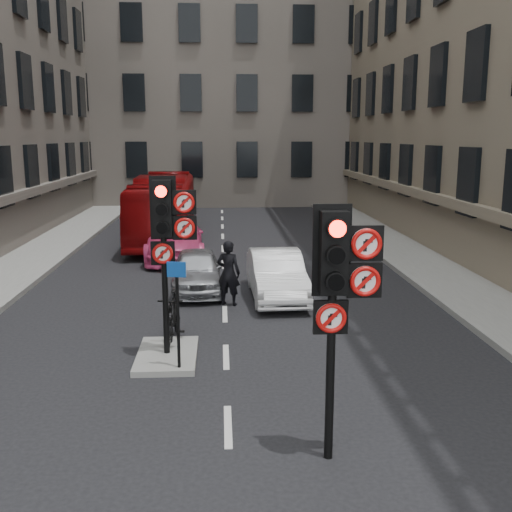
{
  "coord_description": "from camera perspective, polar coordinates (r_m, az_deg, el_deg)",
  "views": [
    {
      "loc": [
        -0.07,
        -6.64,
        4.45
      ],
      "look_at": [
        0.47,
        2.55,
        2.6
      ],
      "focal_mm": 42.0,
      "sensor_mm": 36.0,
      "label": 1
    }
  ],
  "objects": [
    {
      "name": "motorcycle",
      "position": [
        13.27,
        -7.89,
        -5.79
      ],
      "size": [
        0.63,
        1.89,
        1.12
      ],
      "primitive_type": "imported",
      "rotation": [
        0.0,
        0.0,
        -0.06
      ],
      "color": "black",
      "rests_on": "ground"
    },
    {
      "name": "building_far",
      "position": [
        44.98,
        -3.45,
        18.45
      ],
      "size": [
        30.0,
        14.0,
        20.0
      ],
      "primitive_type": "cube",
      "color": "gray",
      "rests_on": "ground"
    },
    {
      "name": "signal_near",
      "position": [
        8.01,
        7.93,
        -2.24
      ],
      "size": [
        0.91,
        0.4,
        3.58
      ],
      "color": "black",
      "rests_on": "ground"
    },
    {
      "name": "car_silver",
      "position": [
        17.48,
        -5.65,
        -1.38
      ],
      "size": [
        1.59,
        3.63,
        1.22
      ],
      "primitive_type": "imported",
      "rotation": [
        0.0,
        0.0,
        0.04
      ],
      "color": "#989A9F",
      "rests_on": "ground"
    },
    {
      "name": "car_pink",
      "position": [
        22.34,
        -7.76,
        1.72
      ],
      "size": [
        2.41,
        5.26,
        1.49
      ],
      "primitive_type": "imported",
      "rotation": [
        0.0,
        0.0,
        0.06
      ],
      "color": "#CF3D74",
      "rests_on": "ground"
    },
    {
      "name": "signal_far",
      "position": [
        11.81,
        -8.42,
        2.73
      ],
      "size": [
        0.91,
        0.4,
        3.58
      ],
      "color": "black",
      "rests_on": "centre_island"
    },
    {
      "name": "info_sign",
      "position": [
        11.26,
        -7.5,
        -4.17
      ],
      "size": [
        0.36,
        0.13,
        2.06
      ],
      "rotation": [
        0.0,
        0.0,
        -0.18
      ],
      "color": "black",
      "rests_on": "centre_island"
    },
    {
      "name": "ground",
      "position": [
        8.0,
        -2.48,
        -22.48
      ],
      "size": [
        120.0,
        120.0,
        0.0
      ],
      "primitive_type": "plane",
      "color": "black",
      "rests_on": "ground"
    },
    {
      "name": "car_white",
      "position": [
        16.66,
        1.96,
        -1.8
      ],
      "size": [
        1.5,
        4.01,
        1.31
      ],
      "primitive_type": "imported",
      "rotation": [
        0.0,
        0.0,
        0.03
      ],
      "color": "silver",
      "rests_on": "ground"
    },
    {
      "name": "centre_island",
      "position": [
        12.49,
        -8.46,
        -9.34
      ],
      "size": [
        1.2,
        2.0,
        0.12
      ],
      "primitive_type": "cube",
      "color": "gray",
      "rests_on": "ground"
    },
    {
      "name": "bus_red",
      "position": [
        26.3,
        -8.77,
        4.59
      ],
      "size": [
        2.57,
        10.12,
        2.81
      ],
      "primitive_type": "imported",
      "rotation": [
        0.0,
        0.0,
        0.02
      ],
      "color": "maroon",
      "rests_on": "ground"
    },
    {
      "name": "motorcyclist",
      "position": [
        15.91,
        -2.64,
        -1.62
      ],
      "size": [
        0.74,
        0.61,
        1.76
      ],
      "primitive_type": "imported",
      "rotation": [
        0.0,
        0.0,
        2.8
      ],
      "color": "black",
      "rests_on": "ground"
    },
    {
      "name": "pavement_right",
      "position": [
        20.48,
        17.5,
        -1.48
      ],
      "size": [
        3.0,
        50.0,
        0.16
      ],
      "primitive_type": "cube",
      "color": "gray",
      "rests_on": "ground"
    }
  ]
}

